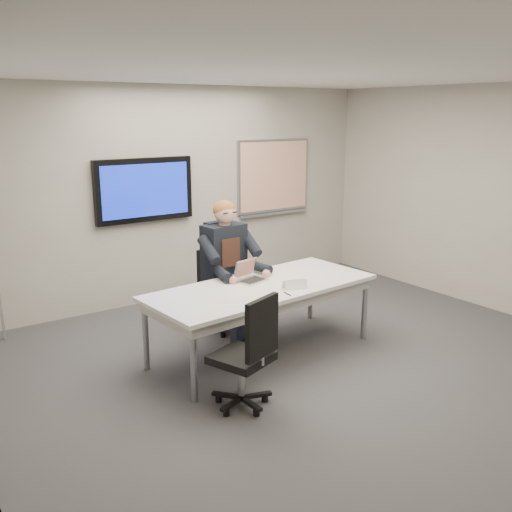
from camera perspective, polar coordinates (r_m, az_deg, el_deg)
floor at (r=5.65m, az=7.17°, el=-11.68°), size 6.00×6.00×0.02m
ceiling at (r=5.10m, az=8.19°, el=17.96°), size 6.00×6.00×0.02m
wall_back at (r=7.64m, az=-7.78°, el=6.14°), size 6.00×0.02×2.80m
conference_table at (r=5.84m, az=0.61°, el=-3.73°), size 2.48×1.19×0.74m
tv_display at (r=7.36m, az=-11.09°, el=6.50°), size 1.30×0.09×0.80m
whiteboard at (r=8.41m, az=1.78°, el=7.90°), size 1.25×0.08×1.10m
office_chair_far at (r=6.58m, az=-3.55°, el=-4.93°), size 0.58×0.58×0.96m
office_chair_near at (r=4.91m, az=-1.04°, el=-11.61°), size 0.62×0.62×1.01m
seated_person at (r=6.28m, az=-2.24°, el=-2.84°), size 0.49×0.85×1.52m
laptop at (r=5.97m, az=-0.68°, el=-1.94°), size 0.34×0.34×0.21m
name_tent at (r=5.70m, az=3.89°, el=-2.82°), size 0.24×0.14×0.09m
pen at (r=5.53m, az=3.16°, el=-3.78°), size 0.03×0.13×0.01m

